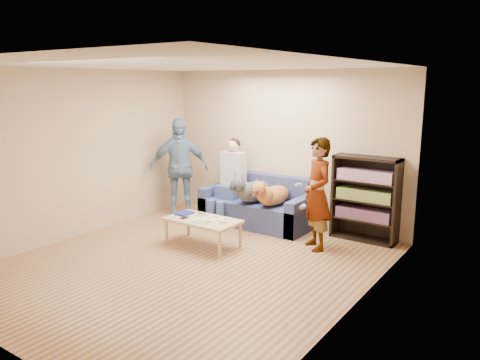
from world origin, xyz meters
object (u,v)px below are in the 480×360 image
Objects in this scene: sofa at (258,208)px; bookshelf at (366,197)px; person_seated at (230,178)px; dog_gray at (252,190)px; dog_tan at (271,195)px; person_standing_right at (317,194)px; person_standing_left at (179,167)px; coffee_table at (203,222)px; notebook_blue at (184,213)px; camera_silver at (202,214)px.

bookshelf is at bearing 7.40° from sofa.
person_seated reaches higher than bookshelf.
dog_tan is (0.39, -0.00, -0.02)m from dog_gray.
person_standing_left reaches higher than person_standing_right.
coffee_table is (-0.44, -1.21, -0.24)m from dog_tan.
person_standing_right reaches higher than notebook_blue.
dog_tan is at bearing 54.00° from notebook_blue.
notebook_blue is (1.01, -1.01, -0.45)m from person_standing_left.
bookshelf reaches higher than dog_gray.
notebook_blue is 0.21× the size of dog_gray.
dog_gray is (0.18, 1.10, 0.18)m from camera_silver.
person_seated is 1.29× the size of dog_tan.
notebook_blue is (-1.81, -0.83, -0.38)m from person_standing_right.
person_seated is 0.54m from dog_gray.
dog_gray reaches higher than dog_tan.
camera_silver is 0.06× the size of sofa.
sofa is at bearing 93.37° from dog_gray.
sofa is at bearing 88.13° from coffee_table.
bookshelf is (3.26, 0.60, -0.21)m from person_standing_left.
sofa is at bearing -30.46° from person_standing_left.
dog_tan is at bearing -5.88° from person_seated.
dog_gray is (0.51, -0.09, -0.15)m from person_seated.
person_seated reaches higher than dog_tan.
dog_tan is at bearing -40.03° from person_standing_left.
camera_silver is at bearing -141.84° from bookshelf.
camera_silver is (0.28, 0.07, 0.01)m from notebook_blue.
person_standing_left reaches higher than dog_tan.
person_seated is at bearing 105.49° from camera_silver.
bookshelf is at bearing 38.16° from camera_silver.
person_seated is 2.33m from bookshelf.
person_standing_right reaches higher than dog_tan.
dog_tan is at bearing -28.77° from sofa.
camera_silver is at bearing 14.04° from notebook_blue.
camera_silver is at bearing -113.49° from person_standing_right.
person_standing_left is 1.00m from person_seated.
camera_silver is 2.51m from bookshelf.
person_standing_right is 1.72m from coffee_table.
notebook_blue is 1.27m from dog_gray.
camera_silver is (1.29, -0.94, -0.44)m from person_standing_left.
person_seated is at bearing -165.65° from sofa.
bookshelf is at bearing 101.26° from person_standing_right.
notebook_blue is at bearing 172.87° from coffee_table.
person_seated reaches higher than coffee_table.
sofa is 1.67× the size of dog_tan.
notebook_blue is at bearing -107.92° from sofa.
notebook_blue is 2.78m from bookshelf.
person_standing_right reaches higher than dog_gray.
camera_silver is 1.13m from dog_gray.
person_standing_right is 0.91m from bookshelf.
person_seated is (-0.05, 1.25, 0.34)m from notebook_blue.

